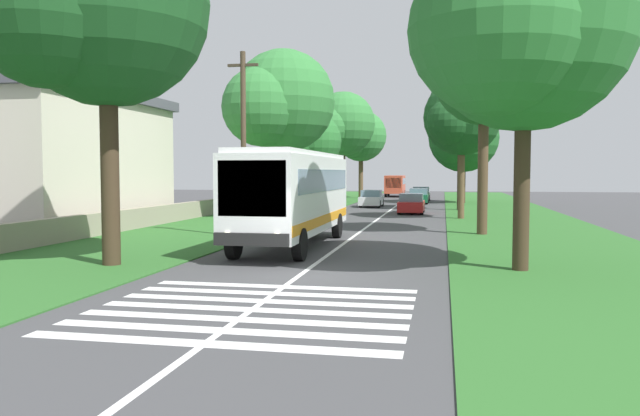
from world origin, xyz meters
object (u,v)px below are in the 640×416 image
at_px(trailing_car_0, 411,204).
at_px(roadside_tree_right_4, 460,119).
at_px(roadside_tree_left_2, 312,143).
at_px(roadside_tree_right_2, 482,78).
at_px(roadside_tree_left_0, 98,10).
at_px(roadside_tree_right_3, 460,109).
at_px(trailing_car_1, 372,199).
at_px(roadside_tree_left_3, 279,104).
at_px(trailing_car_2, 419,196).
at_px(roadside_tree_left_4, 342,126).
at_px(roadside_tree_right_0, 517,31).
at_px(trailing_minibus_0, 395,184).
at_px(coach_bus, 294,192).
at_px(roadside_tree_right_1, 462,140).
at_px(roadside_building, 55,159).
at_px(trailing_car_3, 421,194).
at_px(utility_pole, 243,142).

relative_size(trailing_car_0, roadside_tree_right_4, 0.49).
relative_size(roadside_tree_left_2, roadside_tree_right_2, 0.78).
bearing_deg(roadside_tree_left_0, roadside_tree_right_3, -20.40).
relative_size(trailing_car_1, roadside_tree_right_2, 0.44).
height_order(roadside_tree_left_0, roadside_tree_left_3, roadside_tree_left_0).
xyz_separation_m(trailing_car_1, roadside_tree_left_2, (-3.91, 4.32, 4.59)).
relative_size(trailing_car_2, roadside_tree_right_2, 0.44).
bearing_deg(roadside_tree_right_3, roadside_tree_left_0, 159.60).
bearing_deg(roadside_tree_left_4, roadside_tree_right_0, -163.93).
bearing_deg(trailing_minibus_0, coach_bus, 179.85).
bearing_deg(trailing_minibus_0, roadside_tree_left_4, 164.02).
xyz_separation_m(roadside_tree_left_3, roadside_tree_right_1, (21.06, -12.16, -1.34)).
height_order(coach_bus, roadside_tree_left_3, roadside_tree_left_3).
height_order(trailing_car_1, roadside_tree_left_4, roadside_tree_left_4).
bearing_deg(roadside_tree_right_1, roadside_tree_left_2, 133.97).
distance_m(roadside_tree_right_2, roadside_tree_right_3, 18.93).
xyz_separation_m(roadside_tree_right_0, roadside_tree_right_2, (10.91, 0.33, 0.26)).
height_order(roadside_tree_left_4, roadside_tree_right_3, roadside_tree_left_4).
bearing_deg(coach_bus, roadside_tree_left_2, 10.29).
bearing_deg(trailing_minibus_0, trailing_car_0, -173.49).
xyz_separation_m(roadside_tree_left_3, roadside_tree_right_0, (-19.94, -12.52, -0.27)).
xyz_separation_m(trailing_car_2, roadside_tree_left_3, (-19.64, 8.22, 6.68)).
relative_size(roadside_tree_left_3, roadside_tree_right_1, 1.15).
bearing_deg(roadside_tree_left_4, roadside_tree_right_4, -152.16).
xyz_separation_m(roadside_tree_left_2, roadside_building, (-18.49, 10.25, -1.58)).
height_order(roadside_tree_right_0, roadside_building, roadside_tree_right_0).
relative_size(trailing_minibus_0, roadside_tree_right_4, 0.69).
relative_size(roadside_tree_left_3, roadside_tree_left_4, 1.01).
bearing_deg(roadside_tree_right_2, trailing_car_2, 7.87).
distance_m(trailing_car_1, roadside_tree_right_3, 10.66).
distance_m(roadside_tree_right_4, roadside_building, 23.78).
relative_size(roadside_tree_left_3, roadside_tree_right_2, 1.10).
xyz_separation_m(roadside_tree_right_2, roadside_tree_right_3, (18.92, 0.52, 0.40)).
distance_m(trailing_car_0, roadside_tree_left_2, 10.11).
distance_m(roadside_tree_left_4, roadside_tree_right_3, 15.85).
relative_size(roadside_tree_right_0, roadside_tree_right_3, 1.00).
relative_size(trailing_car_2, roadside_tree_left_0, 0.38).
distance_m(trailing_car_0, roadside_tree_right_0, 26.59).
relative_size(roadside_tree_right_4, roadside_building, 0.64).
bearing_deg(coach_bus, roadside_tree_right_1, -11.69).
distance_m(roadside_tree_left_0, roadside_tree_right_4, 25.04).
distance_m(roadside_tree_left_3, roadside_tree_right_0, 23.55).
bearing_deg(roadside_tree_left_2, trailing_car_1, -47.90).
bearing_deg(roadside_tree_left_4, trailing_car_3, -57.81).
distance_m(trailing_car_1, utility_pole, 26.23).
bearing_deg(trailing_car_3, trailing_car_1, 163.58).
bearing_deg(coach_bus, roadside_tree_left_0, 143.33).
xyz_separation_m(trailing_car_0, roadside_tree_left_0, (-26.94, 8.24, 7.26)).
xyz_separation_m(trailing_car_2, roadside_tree_left_0, (-41.07, 8.21, 7.26)).
xyz_separation_m(roadside_tree_left_0, roadside_tree_right_1, (42.49, -12.15, -1.92)).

